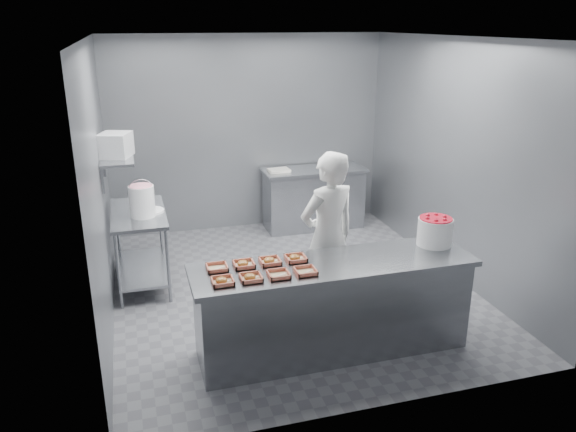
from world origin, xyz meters
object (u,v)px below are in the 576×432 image
object	(u,v)px
tray_2	(279,274)
tray_7	(296,258)
tray_4	(217,267)
tray_6	(270,261)
back_counter	(313,198)
worker	(328,238)
tray_1	(251,278)
tray_0	(222,281)
strawberry_tub	(435,230)
tray_5	(244,264)
tray_3	(305,271)
glaze_bucket	(142,200)
service_counter	(333,307)
prep_table	(140,237)
appliance	(115,145)

from	to	relation	value
tray_2	tray_7	xyz separation A→B (m)	(0.24, 0.29, 0.00)
tray_4	tray_6	world-z (taller)	tray_6
back_counter	tray_4	world-z (taller)	tray_4
tray_7	worker	distance (m)	0.66
tray_1	tray_2	world-z (taller)	tray_1
tray_4	tray_7	world-z (taller)	tray_7
tray_0	tray_4	xyz separation A→B (m)	(0.00, 0.29, -0.00)
back_counter	tray_0	distance (m)	3.94
tray_6	strawberry_tub	world-z (taller)	strawberry_tub
tray_5	tray_3	bearing A→B (deg)	-30.72
tray_7	glaze_bucket	xyz separation A→B (m)	(-1.28, 1.64, 0.16)
tray_0	tray_7	distance (m)	0.78
service_counter	tray_2	bearing A→B (deg)	-165.59
service_counter	tray_3	xyz separation A→B (m)	(-0.32, -0.14, 0.47)
tray_2	tray_7	bearing A→B (deg)	50.46
tray_5	tray_7	world-z (taller)	same
worker	service_counter	bearing A→B (deg)	58.21
prep_table	tray_6	world-z (taller)	tray_6
prep_table	tray_2	xyz separation A→B (m)	(1.09, -2.09, 0.33)
appliance	strawberry_tub	bearing A→B (deg)	-12.42
tray_7	tray_5	bearing A→B (deg)	180.00
tray_3	appliance	xyz separation A→B (m)	(-1.50, 2.04, 0.77)
back_counter	tray_0	size ratio (longest dim) A/B	8.01
tray_1	tray_6	size ratio (longest dim) A/B	1.00
worker	strawberry_tub	size ratio (longest dim) A/B	5.36
prep_table	service_counter	bearing A→B (deg)	-49.76
tray_4	tray_2	bearing A→B (deg)	-30.88
tray_1	appliance	bearing A→B (deg)	116.50
tray_5	strawberry_tub	xyz separation A→B (m)	(1.88, -0.01, 0.12)
back_counter	tray_5	world-z (taller)	tray_5
tray_2	appliance	xyz separation A→B (m)	(-1.26, 2.04, 0.77)
tray_5	tray_4	bearing A→B (deg)	180.00
tray_6	glaze_bucket	bearing A→B (deg)	122.36
prep_table	tray_2	distance (m)	2.38
worker	tray_2	bearing A→B (deg)	28.93
prep_table	back_counter	bearing A→B (deg)	27.01
glaze_bucket	appliance	xyz separation A→B (m)	(-0.22, 0.12, 0.61)
prep_table	tray_3	bearing A→B (deg)	-57.54
worker	appliance	xyz separation A→B (m)	(-1.98, 1.30, 0.80)
tray_5	strawberry_tub	world-z (taller)	strawberry_tub
glaze_bucket	tray_4	bearing A→B (deg)	-71.11
tray_0	worker	world-z (taller)	worker
prep_table	appliance	xyz separation A→B (m)	(-0.17, -0.05, 1.10)
tray_6	prep_table	bearing A→B (deg)	121.07
tray_3	tray_4	xyz separation A→B (m)	(-0.72, 0.29, 0.00)
tray_3	tray_7	bearing A→B (deg)	90.60
service_counter	tray_5	distance (m)	0.94
tray_2	glaze_bucket	distance (m)	2.19
worker	tray_0	bearing A→B (deg)	14.63
tray_6	tray_0	bearing A→B (deg)	-149.12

